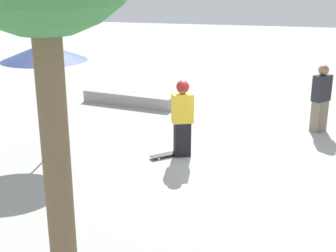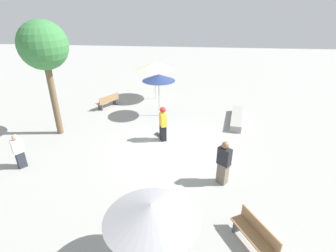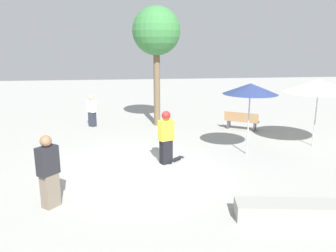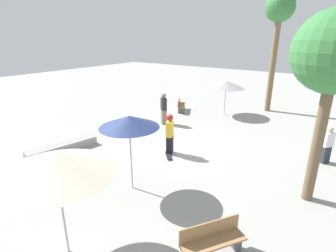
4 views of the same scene
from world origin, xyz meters
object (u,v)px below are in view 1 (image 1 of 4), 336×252
Objects in this scene: skater_main at (182,116)px; bystander_watching at (321,99)px; concrete_ledge at (129,99)px; shade_umbrella_navy at (44,52)px; skateboard at (166,154)px.

bystander_watching is at bearing -163.32° from skater_main.
concrete_ledge is 5.16m from shade_umbrella_navy.
bystander_watching reaches higher than skateboard.
shade_umbrella_navy reaches higher than concrete_ledge.
bystander_watching is (-5.89, 1.35, 0.72)m from concrete_ledge.
bystander_watching is (-3.54, -2.87, 0.85)m from skateboard.
bystander_watching reaches higher than concrete_ledge.
shade_umbrella_navy reaches higher than bystander_watching.
shade_umbrella_navy is at bearing -12.58° from skater_main.
concrete_ledge is at bearing -104.51° from skateboard.
shade_umbrella_navy is (3.07, 0.59, 1.43)m from skater_main.
skater_main is 0.70× the size of shade_umbrella_navy.
concrete_ledge is at bearing -79.83° from skater_main.
shade_umbrella_navy is at bearing -34.97° from skateboard.
skater_main is at bearing 170.60° from bystander_watching.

